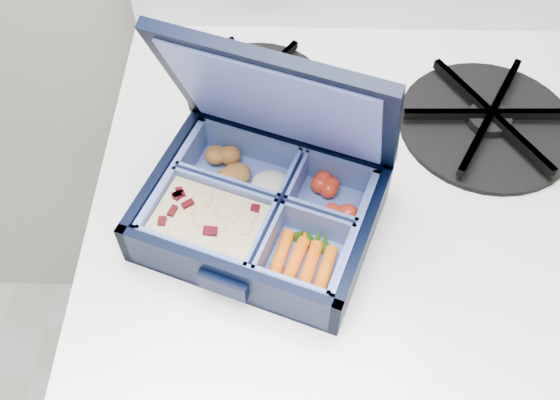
# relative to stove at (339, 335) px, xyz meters

# --- Properties ---
(stove) EXTENTS (0.55, 0.55, 0.82)m
(stove) POSITION_rel_stove_xyz_m (0.00, 0.00, 0.00)
(stove) COLOR white
(stove) RESTS_ON floor
(bento_box) EXTENTS (0.25, 0.22, 0.05)m
(bento_box) POSITION_rel_stove_xyz_m (-0.11, -0.07, 0.43)
(bento_box) COLOR black
(bento_box) RESTS_ON stove
(burner_grate) EXTENTS (0.19, 0.19, 0.03)m
(burner_grate) POSITION_rel_stove_xyz_m (0.13, 0.06, 0.42)
(burner_grate) COLOR black
(burner_grate) RESTS_ON stove
(burner_grate_rear) EXTENTS (0.17, 0.17, 0.02)m
(burner_grate_rear) POSITION_rel_stove_xyz_m (-0.12, 0.11, 0.42)
(burner_grate_rear) COLOR black
(burner_grate_rear) RESTS_ON stove
(fork) EXTENTS (0.16, 0.12, 0.01)m
(fork) POSITION_rel_stove_xyz_m (-0.08, 0.03, 0.41)
(fork) COLOR silver
(fork) RESTS_ON stove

